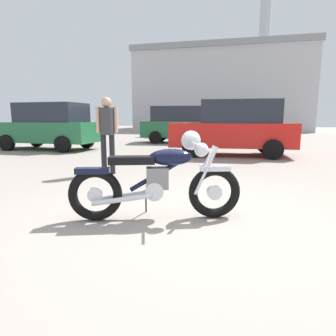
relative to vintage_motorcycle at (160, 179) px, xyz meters
The scene contains 8 objects.
ground_plane 0.57m from the vintage_motorcycle, 20.67° to the left, with size 80.00×80.00×0.00m, color gray.
vintage_motorcycle is the anchor object (origin of this frame).
bystander 3.18m from the vintage_motorcycle, 128.33° to the left, with size 0.43×0.30×1.66m.
white_estate_far 9.19m from the vintage_motorcycle, 134.99° to the left, with size 3.92×1.87×1.78m.
red_hatchback_near 6.56m from the vintage_motorcycle, 85.41° to the left, with size 4.03×2.08×1.78m.
pale_sedan_back 15.37m from the vintage_motorcycle, 102.37° to the left, with size 4.43×2.45×1.67m.
blue_hatchback_right 11.19m from the vintage_motorcycle, 101.87° to the left, with size 4.08×2.20×1.78m.
industrial_building 29.77m from the vintage_motorcycle, 93.66° to the left, with size 16.50×14.45×17.34m.
Camera 1 is at (0.75, -3.41, 1.22)m, focal length 31.28 mm.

